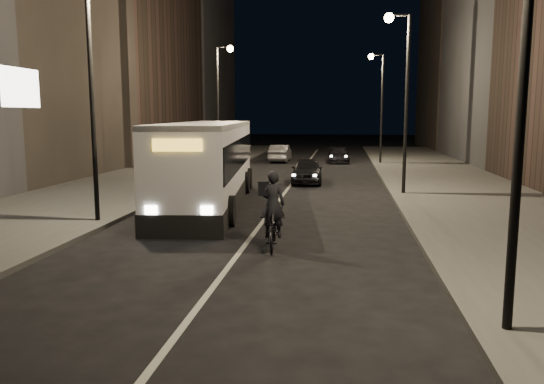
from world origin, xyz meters
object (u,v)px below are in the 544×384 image
(car_near, at_px, (307,170))
(car_mid, at_px, (280,153))
(streetlight_right_near, at_px, (510,11))
(streetlight_left_near, at_px, (98,66))
(cyclist_on_bicycle, at_px, (273,223))
(streetlight_right_far, at_px, (379,93))
(car_far, at_px, (339,155))
(city_bus, at_px, (208,160))
(streetlight_right_mid, at_px, (401,79))
(streetlight_left_far, at_px, (221,90))

(car_near, distance_m, car_mid, 13.45)
(streetlight_right_near, relative_size, car_mid, 1.94)
(streetlight_left_near, relative_size, cyclist_on_bicycle, 3.60)
(streetlight_right_far, bearing_deg, streetlight_right_near, -90.00)
(streetlight_left_near, xyz_separation_m, cyclist_on_bicycle, (6.21, -2.62, -4.61))
(streetlight_left_near, height_order, car_far, streetlight_left_near)
(streetlight_right_far, height_order, streetlight_left_near, same)
(city_bus, height_order, cyclist_on_bicycle, city_bus)
(streetlight_right_mid, height_order, car_mid, streetlight_right_mid)
(streetlight_right_far, relative_size, streetlight_left_far, 1.00)
(streetlight_right_far, distance_m, cyclist_on_bicycle, 27.38)
(streetlight_right_far, bearing_deg, streetlight_left_near, -113.96)
(streetlight_right_near, xyz_separation_m, city_bus, (-8.15, 12.56, -3.49))
(car_mid, bearing_deg, streetlight_right_near, 102.66)
(streetlight_left_near, distance_m, car_near, 14.48)
(streetlight_right_near, bearing_deg, streetlight_right_far, 90.00)
(car_near, bearing_deg, streetlight_right_far, 66.31)
(car_far, bearing_deg, streetlight_left_far, -138.98)
(streetlight_right_near, relative_size, streetlight_left_far, 1.00)
(city_bus, bearing_deg, car_mid, 82.09)
(streetlight_left_near, relative_size, car_near, 1.98)
(car_mid, bearing_deg, streetlight_right_far, 169.73)
(streetlight_right_near, distance_m, streetlight_right_mid, 16.00)
(cyclist_on_bicycle, xyz_separation_m, car_mid, (-3.13, 27.97, -0.06))
(streetlight_right_mid, xyz_separation_m, streetlight_right_far, (0.00, 16.00, 0.00))
(streetlight_left_near, height_order, car_near, streetlight_left_near)
(streetlight_right_mid, bearing_deg, cyclist_on_bicycle, -112.75)
(streetlight_right_far, bearing_deg, cyclist_on_bicycle, -99.50)
(cyclist_on_bicycle, distance_m, car_far, 28.06)
(streetlight_right_far, xyz_separation_m, cyclist_on_bicycle, (-4.45, -26.62, -4.61))
(streetlight_right_near, height_order, car_near, streetlight_right_near)
(streetlight_left_near, bearing_deg, streetlight_right_far, 66.04)
(streetlight_right_near, height_order, car_mid, streetlight_right_near)
(streetlight_left_far, height_order, city_bus, streetlight_left_far)
(streetlight_left_far, relative_size, cyclist_on_bicycle, 3.60)
(car_mid, bearing_deg, city_bus, 88.29)
(cyclist_on_bicycle, relative_size, car_mid, 0.54)
(streetlight_right_mid, distance_m, streetlight_left_near, 13.33)
(car_mid, bearing_deg, streetlight_left_far, 67.13)
(streetlight_right_far, height_order, car_far, streetlight_right_far)
(streetlight_left_near, xyz_separation_m, streetlight_left_far, (0.00, 18.00, 0.00))
(streetlight_right_far, bearing_deg, car_far, 154.08)
(streetlight_right_far, xyz_separation_m, streetlight_left_near, (-10.66, -24.00, 0.00))
(streetlight_right_mid, distance_m, cyclist_on_bicycle, 12.40)
(streetlight_left_near, distance_m, car_mid, 25.96)
(streetlight_right_far, relative_size, city_bus, 0.63)
(streetlight_right_mid, relative_size, streetlight_left_far, 1.00)
(streetlight_right_mid, bearing_deg, car_far, 99.41)
(streetlight_right_near, distance_m, streetlight_right_far, 32.00)
(city_bus, relative_size, car_near, 3.16)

